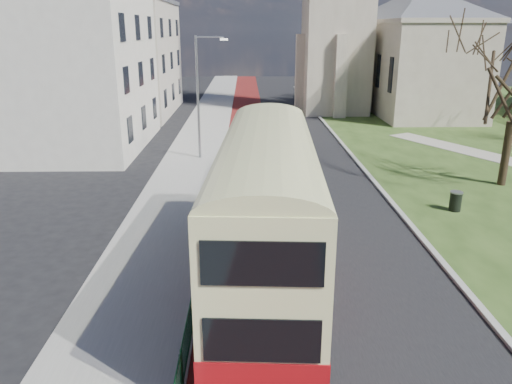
{
  "coord_description": "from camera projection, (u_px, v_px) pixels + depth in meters",
  "views": [
    {
      "loc": [
        -1.34,
        -15.34,
        8.52
      ],
      "look_at": [
        -0.93,
        4.53,
        2.0
      ],
      "focal_mm": 35.0,
      "sensor_mm": 36.0,
      "label": 1
    }
  ],
  "objects": [
    {
      "name": "pedestrian_railing",
      "position": [
        208.0,
        229.0,
        20.83
      ],
      "size": [
        0.07,
        24.0,
        1.12
      ],
      "color": "#0D3B1F",
      "rests_on": "ground"
    },
    {
      "name": "kerb_west",
      "position": [
        223.0,
        151.0,
        36.18
      ],
      "size": [
        0.25,
        120.0,
        0.13
      ],
      "primitive_type": "cube",
      "color": "#999993",
      "rests_on": "ground"
    },
    {
      "name": "pavement_west",
      "position": [
        196.0,
        151.0,
        36.14
      ],
      "size": [
        4.0,
        120.0,
        0.12
      ],
      "primitive_type": "cube",
      "color": "gray",
      "rests_on": "ground"
    },
    {
      "name": "bus_lane",
      "position": [
        248.0,
        152.0,
        36.23
      ],
      "size": [
        3.4,
        120.0,
        0.01
      ],
      "primitive_type": "cube",
      "color": "#591414",
      "rests_on": "ground"
    },
    {
      "name": "ground",
      "position": [
        285.0,
        287.0,
        17.26
      ],
      "size": [
        160.0,
        160.0,
        0.0
      ],
      "primitive_type": "plane",
      "color": "black",
      "rests_on": "ground"
    },
    {
      "name": "road_carriageway",
      "position": [
        285.0,
        152.0,
        36.28
      ],
      "size": [
        9.0,
        120.0,
        0.01
      ],
      "primitive_type": "cube",
      "color": "black",
      "rests_on": "ground"
    },
    {
      "name": "litter_bin",
      "position": [
        456.0,
        201.0,
        24.28
      ],
      "size": [
        0.7,
        0.7,
        0.98
      ],
      "rotation": [
        0.0,
        0.0,
        0.17
      ],
      "color": "black",
      "rests_on": "grass_green"
    },
    {
      "name": "street_block_far",
      "position": [
        122.0,
        57.0,
        51.28
      ],
      "size": [
        10.3,
        16.3,
        11.5
      ],
      "color": "#BEB3A1",
      "rests_on": "ground"
    },
    {
      "name": "street_block_near",
      "position": [
        70.0,
        58.0,
        35.85
      ],
      "size": [
        10.3,
        14.3,
        13.0
      ],
      "color": "beige",
      "rests_on": "ground"
    },
    {
      "name": "bus",
      "position": [
        267.0,
        207.0,
        16.2
      ],
      "size": [
        3.64,
        12.75,
        5.27
      ],
      "rotation": [
        0.0,
        0.0,
        -0.06
      ],
      "color": "maroon",
      "rests_on": "ground"
    },
    {
      "name": "kerb_east",
      "position": [
        343.0,
        144.0,
        38.25
      ],
      "size": [
        0.25,
        80.0,
        0.13
      ],
      "primitive_type": "cube",
      "color": "#999993",
      "rests_on": "ground"
    },
    {
      "name": "streetlamp",
      "position": [
        200.0,
        91.0,
        32.84
      ],
      "size": [
        2.13,
        0.18,
        8.0
      ],
      "color": "gray",
      "rests_on": "pavement_west"
    }
  ]
}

